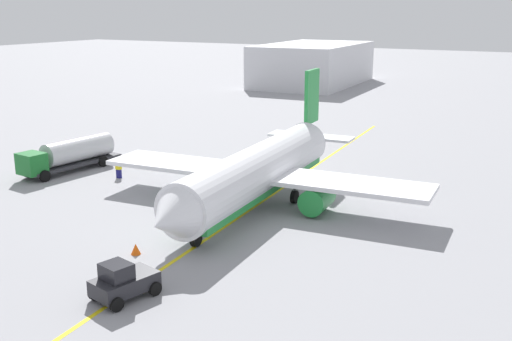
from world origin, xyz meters
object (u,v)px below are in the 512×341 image
airplane (258,172)px  fuel_tanker (70,154)px  safety_cone_nose (136,249)px  refueling_worker (119,170)px  pushback_tug (123,282)px

airplane → fuel_tanker: airplane is taller
safety_cone_nose → fuel_tanker: bearing=-125.4°
airplane → refueling_worker: size_ratio=17.95×
airplane → safety_cone_nose: (13.26, -2.04, -2.44)m
fuel_tanker → refueling_worker: fuel_tanker is taller
airplane → safety_cone_nose: size_ratio=41.93×
airplane → pushback_tug: bearing=4.5°
airplane → safety_cone_nose: airplane is taller
pushback_tug → safety_cone_nose: bearing=-146.8°
fuel_tanker → refueling_worker: 6.02m
fuel_tanker → airplane: bearing=88.4°
safety_cone_nose → pushback_tug: bearing=33.2°
refueling_worker → safety_cone_nose: size_ratio=2.34×
fuel_tanker → safety_cone_nose: 23.92m
pushback_tug → refueling_worker: size_ratio=2.33×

